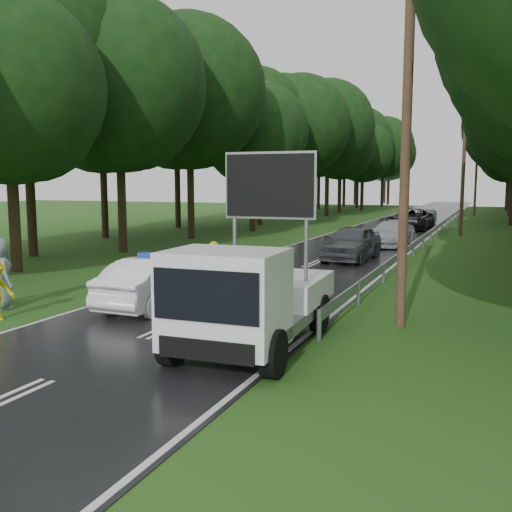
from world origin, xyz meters
The scene contains 19 objects.
ground centered at (0.00, 0.00, 0.00)m, with size 160.00×160.00×0.00m, color #1F4D16.
road centered at (0.00, 30.00, 0.01)m, with size 7.00×140.00×0.02m, color black.
guardrail centered at (3.70, 29.67, 0.55)m, with size 0.12×60.06×0.70m.
utility_pole_near centered at (5.20, 2.00, 5.06)m, with size 1.40×0.24×10.00m.
utility_pole_mid centered at (5.20, 28.00, 5.06)m, with size 1.40×0.24×10.00m.
utility_pole_far centered at (5.20, 54.00, 5.06)m, with size 1.40×0.24×10.00m.
police_sedan centered at (-1.54, 1.50, 0.71)m, with size 1.50×4.29×1.55m.
work_truck centered at (2.56, -1.34, 1.13)m, with size 2.56×5.34×4.18m.
barrier centered at (0.59, 3.66, 0.83)m, with size 2.63×0.52×1.10m.
officer centered at (-0.24, 2.55, 0.93)m, with size 0.68×0.44×1.86m, color gold.
civilian centered at (0.61, 1.29, 0.96)m, with size 0.93×0.73×1.92m, color #1A2AAD.
queue_car_first centered at (1.26, 13.55, 0.81)m, with size 1.91×4.74×1.62m, color #3D3F44.
queue_car_second centered at (1.93, 20.22, 0.70)m, with size 1.97×4.84×1.40m, color #A9ADB1.
queue_car_third centered at (1.43, 31.88, 0.81)m, with size 2.69×5.84×1.62m, color black.
queue_car_fourth centered at (1.88, 37.98, 0.63)m, with size 1.34×3.85×1.27m, color #3E4046.
cone_center centered at (-1.00, 2.00, 0.36)m, with size 0.35×0.35×0.75m.
cone_far centered at (-0.20, 3.45, 0.37)m, with size 0.36×0.36×0.76m.
cone_left_mid centered at (-2.57, 3.00, 0.31)m, with size 0.30×0.30×0.64m.
cone_right centered at (2.40, 4.45, 0.40)m, with size 0.39×0.39×0.82m.
Camera 1 is at (7.23, -12.13, 3.53)m, focal length 40.00 mm.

